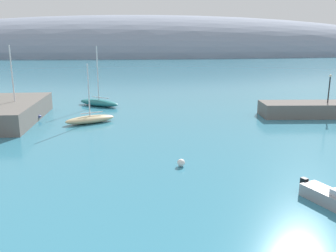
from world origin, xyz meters
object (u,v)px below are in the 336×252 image
at_px(sailboat_teal_mid_mooring, 99,102).
at_px(sailboat_navy_outer_mooring, 16,115).
at_px(mooring_buoy_white, 181,163).
at_px(harbor_lamp_post, 329,85).
at_px(motorboat_grey_foreground, 331,198).
at_px(sailboat_sand_end_of_line, 90,119).

distance_m(sailboat_teal_mid_mooring, sailboat_navy_outer_mooring, 13.06).
height_order(sailboat_navy_outer_mooring, mooring_buoy_white, sailboat_navy_outer_mooring).
height_order(sailboat_teal_mid_mooring, harbor_lamp_post, sailboat_teal_mid_mooring).
height_order(motorboat_grey_foreground, harbor_lamp_post, harbor_lamp_post).
bearing_deg(motorboat_grey_foreground, harbor_lamp_post, 130.98).
bearing_deg(sailboat_teal_mid_mooring, sailboat_navy_outer_mooring, 77.99).
relative_size(sailboat_sand_end_of_line, harbor_lamp_post, 1.94).
bearing_deg(sailboat_sand_end_of_line, harbor_lamp_post, 155.75).
relative_size(mooring_buoy_white, harbor_lamp_post, 0.17).
distance_m(sailboat_sand_end_of_line, harbor_lamp_post, 31.18).
bearing_deg(sailboat_sand_end_of_line, sailboat_teal_mid_mooring, -116.21).
bearing_deg(sailboat_teal_mid_mooring, mooring_buoy_white, 143.83).
bearing_deg(harbor_lamp_post, motorboat_grey_foreground, -117.63).
bearing_deg(sailboat_navy_outer_mooring, harbor_lamp_post, 6.77).
relative_size(sailboat_navy_outer_mooring, motorboat_grey_foreground, 2.09).
bearing_deg(sailboat_navy_outer_mooring, sailboat_teal_mid_mooring, 51.57).
height_order(mooring_buoy_white, harbor_lamp_post, harbor_lamp_post).
distance_m(sailboat_teal_mid_mooring, sailboat_sand_end_of_line, 11.38).
bearing_deg(sailboat_navy_outer_mooring, sailboat_sand_end_of_line, -5.89).
bearing_deg(sailboat_teal_mid_mooring, motorboat_grey_foreground, 152.08).
relative_size(sailboat_teal_mid_mooring, mooring_buoy_white, 14.04).
height_order(sailboat_teal_mid_mooring, sailboat_sand_end_of_line, sailboat_teal_mid_mooring).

